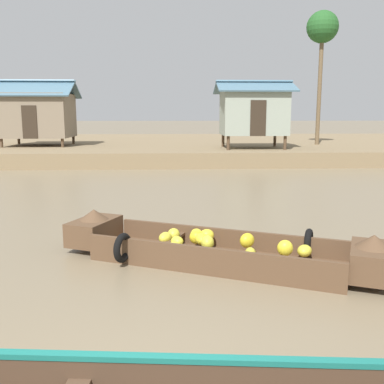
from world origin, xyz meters
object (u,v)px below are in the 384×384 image
Objects in this scene: stilt_house_mid_left at (253,112)px; palm_tree_near at (322,30)px; banana_boat at (217,249)px; stilt_house_left at (38,114)px.

stilt_house_mid_left is 0.52× the size of palm_tree_near.
stilt_house_left is (-8.51, 18.92, 2.30)m from banana_boat.
banana_boat is 20.87m from stilt_house_left.
banana_boat is 1.40× the size of stilt_house_mid_left.
stilt_house_left is at bearing 114.22° from banana_boat.
banana_boat is at bearing -102.44° from stilt_house_mid_left.
stilt_house_left is at bearing -179.40° from palm_tree_near.
stilt_house_mid_left is at bearing 77.56° from banana_boat.
palm_tree_near is at bearing 0.60° from stilt_house_left.
stilt_house_mid_left is 6.97m from palm_tree_near.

